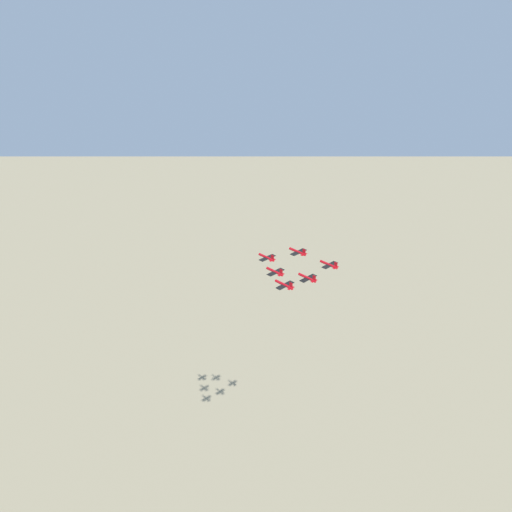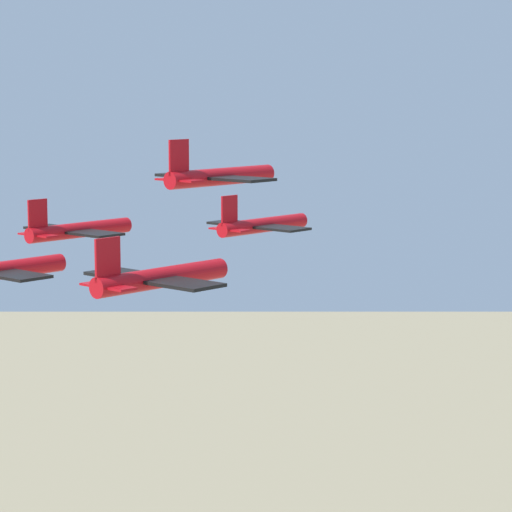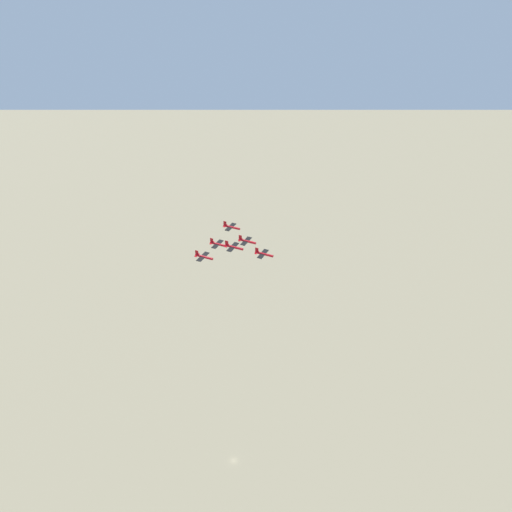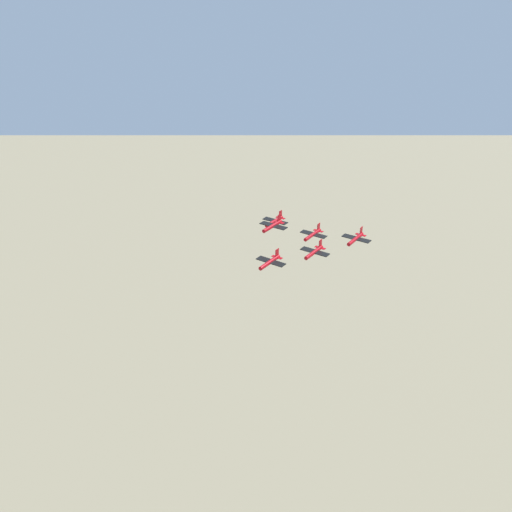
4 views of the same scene
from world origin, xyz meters
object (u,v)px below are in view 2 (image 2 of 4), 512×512
Objects in this scene: jet_2 at (217,176)px; jet_5 at (156,278)px; jet_1 at (76,230)px; jet_0 at (260,225)px.

jet_5 is at bearing -59.53° from jet_2.
jet_2 reaches higher than jet_1.
jet_5 is (4.76, -22.29, 0.21)m from jet_1.
jet_2 is (8.78, -9.89, 4.28)m from jet_1.
jet_0 is 1.00× the size of jet_2.
jet_1 is (-12.79, -2.52, 0.11)m from jet_0.
jet_0 is at bearing 59.53° from jet_1.
jet_5 is at bearing -59.53° from jet_0.
jet_2 is at bearing 120.47° from jet_5.
jet_1 is at bearing 150.46° from jet_5.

